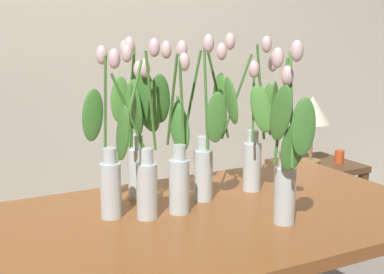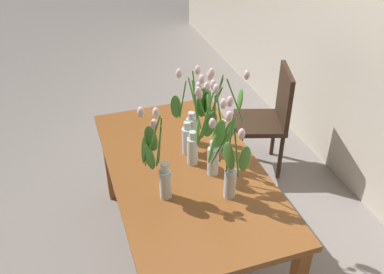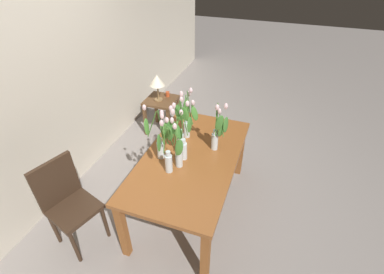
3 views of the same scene
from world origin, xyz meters
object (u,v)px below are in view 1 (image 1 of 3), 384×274
object	(u,v)px
tulip_vase_1	(143,161)
pillar_candle	(339,156)
tulip_vase_6	(113,160)
side_table	(316,182)
tulip_vase_3	(136,133)
tulip_vase_4	(177,157)
tulip_vase_5	(204,141)
table_lamp	(312,112)
tulip_vase_2	(287,161)
tulip_vase_0	(255,131)
dining_table	(199,242)

from	to	relation	value
tulip_vase_1	pillar_candle	bearing A→B (deg)	26.87
tulip_vase_6	pillar_candle	bearing A→B (deg)	23.91
side_table	tulip_vase_3	bearing A→B (deg)	-154.44
tulip_vase_4	tulip_vase_5	world-z (taller)	tulip_vase_5
table_lamp	tulip_vase_2	bearing A→B (deg)	-133.10
tulip_vase_0	tulip_vase_4	bearing A→B (deg)	-171.04
tulip_vase_2	tulip_vase_5	xyz separation A→B (m)	(-0.09, 0.35, 0.01)
tulip_vase_3	dining_table	bearing A→B (deg)	-65.84
dining_table	tulip_vase_0	world-z (taller)	tulip_vase_0
tulip_vase_3	pillar_candle	world-z (taller)	tulip_vase_3
dining_table	tulip_vase_3	size ratio (longest dim) A/B	2.79
tulip_vase_2	tulip_vase_6	xyz separation A→B (m)	(-0.43, 0.35, -0.02)
tulip_vase_4	tulip_vase_6	xyz separation A→B (m)	(-0.20, 0.05, 0.00)
tulip_vase_2	tulip_vase_6	distance (m)	0.55
tulip_vase_0	pillar_candle	xyz separation A→B (m)	(1.13, 0.74, -0.38)
dining_table	tulip_vase_2	bearing A→B (deg)	-48.89
tulip_vase_0	tulip_vase_6	world-z (taller)	tulip_vase_0
tulip_vase_0	side_table	bearing A→B (deg)	38.43
pillar_candle	tulip_vase_4	bearing A→B (deg)	-151.69
dining_table	pillar_candle	xyz separation A→B (m)	(1.43, 0.88, -0.06)
tulip_vase_1	table_lamp	world-z (taller)	tulip_vase_1
dining_table	tulip_vase_4	world-z (taller)	tulip_vase_4
pillar_candle	tulip_vase_6	bearing A→B (deg)	-156.09
dining_table	tulip_vase_1	distance (m)	0.33
dining_table	tulip_vase_5	distance (m)	0.35
tulip_vase_1	tulip_vase_5	distance (m)	0.27
tulip_vase_2	side_table	world-z (taller)	tulip_vase_2
tulip_vase_0	tulip_vase_5	world-z (taller)	tulip_vase_5
tulip_vase_2	table_lamp	distance (m)	1.60
side_table	table_lamp	bearing A→B (deg)	149.23
dining_table	tulip_vase_4	bearing A→B (deg)	115.43
tulip_vase_6	side_table	xyz separation A→B (m)	(1.56, 0.80, -0.49)
tulip_vase_5	tulip_vase_1	bearing A→B (deg)	-165.53
side_table	table_lamp	size ratio (longest dim) A/B	1.38
tulip_vase_5	pillar_candle	distance (m)	1.58
tulip_vase_3	pillar_candle	bearing A→B (deg)	21.93
table_lamp	tulip_vase_3	bearing A→B (deg)	-153.25
tulip_vase_1	table_lamp	size ratio (longest dim) A/B	1.43
tulip_vase_4	tulip_vase_6	distance (m)	0.21
tulip_vase_5	tulip_vase_6	size ratio (longest dim) A/B	1.06
tulip_vase_0	tulip_vase_5	bearing A→B (deg)	-178.77
side_table	pillar_candle	world-z (taller)	pillar_candle
dining_table	pillar_candle	world-z (taller)	dining_table
tulip_vase_5	tulip_vase_6	distance (m)	0.34
tulip_vase_3	tulip_vase_4	distance (m)	0.19
tulip_vase_4	side_table	distance (m)	1.67
tulip_vase_5	side_table	xyz separation A→B (m)	(1.22, 0.80, -0.52)
side_table	tulip_vase_5	bearing A→B (deg)	-146.65
side_table	tulip_vase_4	bearing A→B (deg)	-147.78
tulip_vase_3	tulip_vase_4	size ratio (longest dim) A/B	1.02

